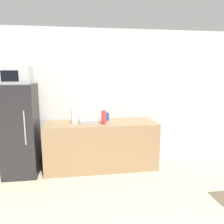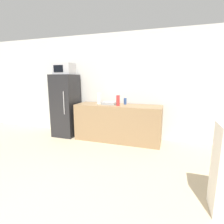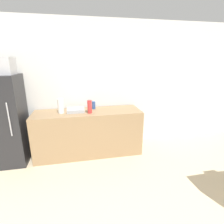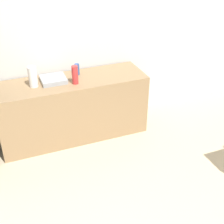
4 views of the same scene
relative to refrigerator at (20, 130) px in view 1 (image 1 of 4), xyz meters
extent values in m
cube|color=silver|center=(1.11, 0.41, 0.50)|extent=(8.00, 0.06, 2.60)
cube|color=#232326|center=(0.00, 0.00, 0.00)|extent=(0.57, 0.61, 1.60)
cylinder|color=#B7B7BC|center=(0.16, -0.32, 0.12)|extent=(0.02, 0.02, 0.56)
cube|color=#BCBCC1|center=(0.00, 0.00, 0.94)|extent=(0.49, 0.35, 0.28)
cube|color=black|center=(-0.05, -0.18, 0.94)|extent=(0.27, 0.01, 0.17)
cube|color=#937551|center=(1.42, 0.03, -0.36)|extent=(2.05, 0.64, 0.88)
cube|color=#9EA3A8|center=(1.20, 0.08, 0.11)|extent=(0.32, 0.31, 0.06)
cylinder|color=red|center=(1.45, -0.09, 0.20)|extent=(0.08, 0.08, 0.24)
cylinder|color=#2D4C8C|center=(1.55, 0.19, 0.16)|extent=(0.07, 0.07, 0.15)
cylinder|color=white|center=(0.93, 0.03, 0.21)|extent=(0.11, 0.11, 0.27)
camera|label=1|loc=(1.03, -3.86, 1.00)|focal=35.00mm
camera|label=2|loc=(2.58, -3.92, 0.71)|focal=28.00mm
camera|label=3|loc=(1.23, -3.21, 1.03)|focal=28.00mm
camera|label=4|loc=(0.54, -3.71, 1.87)|focal=50.00mm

